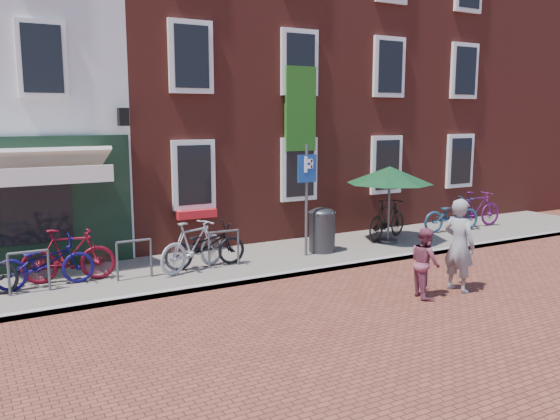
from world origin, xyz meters
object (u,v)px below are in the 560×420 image
parking_sign (307,185)px  litter_bin (322,227)px  woman (459,245)px  boy (425,263)px  bicycle_6 (451,215)px  bicycle_7 (476,209)px  bicycle_5 (387,219)px  bicycle_2 (44,262)px  parasol (390,172)px  bicycle_4 (205,245)px  bicycle_1 (69,255)px  bicycle_3 (193,246)px

parking_sign → litter_bin: bearing=15.4°
woman → boy: bearing=80.1°
bicycle_6 → bicycle_7: (1.14, 0.11, 0.05)m
bicycle_5 → bicycle_7: size_ratio=1.00×
parking_sign → bicycle_2: bearing=177.0°
parasol → bicycle_7: (3.69, 0.36, -1.33)m
bicycle_4 → bicycle_7: size_ratio=1.03×
litter_bin → bicycle_5: litter_bin is taller
bicycle_7 → bicycle_1: bearing=95.2°
litter_bin → bicycle_1: litter_bin is taller
bicycle_3 → bicycle_7: same height
bicycle_1 → bicycle_7: size_ratio=1.00×
bicycle_1 → bicycle_2: (-0.48, -0.15, -0.05)m
bicycle_5 → boy: bearing=129.0°
bicycle_4 → bicycle_6: (7.75, 0.28, 0.00)m
bicycle_7 → woman: bearing=133.9°
litter_bin → bicycle_2: litter_bin is taller
boy → bicycle_6: size_ratio=0.72×
bicycle_1 → woman: bearing=-111.3°
litter_bin → bicycle_5: bearing=9.2°
parking_sign → boy: 3.78m
bicycle_6 → bicycle_1: bearing=96.7°
bicycle_5 → bicycle_1: bearing=70.8°
bicycle_5 → parking_sign: bearing=80.7°
woman → bicycle_2: size_ratio=0.98×
parking_sign → bicycle_3: 3.08m
parasol → bicycle_6: size_ratio=1.20×
parasol → bicycle_1: size_ratio=1.24×
bicycle_1 → bicycle_7: same height
parasol → bicycle_1: bearing=178.2°
bicycle_1 → bicycle_5: bearing=-79.3°
woman → bicycle_1: size_ratio=1.01×
woman → bicycle_4: size_ratio=0.98×
bicycle_2 → bicycle_3: size_ratio=1.03×
bicycle_1 → bicycle_6: size_ratio=0.97×
bicycle_3 → bicycle_1: bearing=59.0°
boy → bicycle_2: (-6.27, 3.88, -0.08)m
parasol → boy: size_ratio=1.68×
boy → litter_bin: bearing=15.2°
parking_sign → bicycle_1: 5.50m
parasol → bicycle_4: bearing=-179.6°
boy → bicycle_2: 7.37m
bicycle_3 → bicycle_4: bearing=-92.8°
bicycle_3 → bicycle_5: (5.78, 0.48, 0.00)m
litter_bin → bicycle_3: size_ratio=0.65×
litter_bin → parasol: bearing=1.2°
parking_sign → woman: bearing=-70.5°
parasol → bicycle_1: parasol is taller
bicycle_7 → bicycle_6: bearing=100.2°
parasol → bicycle_1: 8.14m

